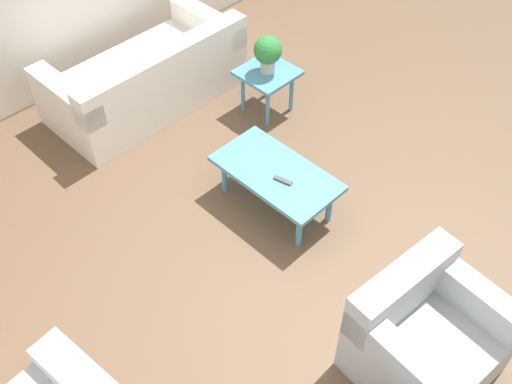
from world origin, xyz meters
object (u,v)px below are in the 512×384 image
Objects in this scene: coffee_table at (276,175)px; side_table_plant at (267,77)px; sofa at (148,79)px; armchair at (423,338)px; potted_plant at (268,52)px.

side_table_plant reaches higher than coffee_table.
sofa is at bearing -4.09° from coffee_table.
sofa reaches higher than side_table_plant.
sofa is at bearing 87.04° from armchair.
sofa is at bearing 38.69° from side_table_plant.
sofa is 1.89m from coffee_table.
coffee_table is at bearing 85.49° from sofa.
side_table_plant is 0.29m from potted_plant.
armchair is 0.89× the size of coffee_table.
coffee_table is at bearing 137.35° from potted_plant.
coffee_table is 2.09× the size of side_table_plant.
coffee_table is at bearing 82.43° from armchair.
side_table_plant is (2.66, -1.27, 0.06)m from armchair.
side_table_plant is (0.96, -0.88, 0.04)m from coffee_table.
coffee_table is (1.70, -0.39, 0.03)m from armchair.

